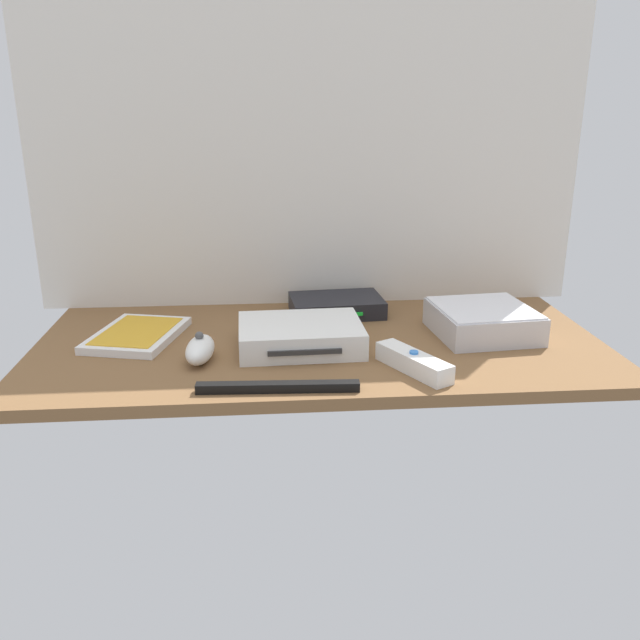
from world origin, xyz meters
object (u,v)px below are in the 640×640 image
at_px(remote_wand, 413,362).
at_px(remote_nunchuk, 200,349).
at_px(game_console, 300,335).
at_px(game_case, 137,335).
at_px(network_router, 336,306).
at_px(sensor_bar, 278,387).
at_px(mini_computer, 483,321).

relative_size(remote_wand, remote_nunchuk, 1.42).
xyz_separation_m(game_console, game_case, (-0.29, 0.07, -0.01)).
bearing_deg(game_case, network_router, 31.37).
bearing_deg(game_console, sensor_bar, -105.33).
distance_m(game_console, network_router, 0.20).
height_order(network_router, remote_nunchuk, remote_nunchuk).
bearing_deg(network_router, remote_wand, -78.13).
relative_size(game_case, network_router, 1.15).
distance_m(remote_nunchuk, sensor_bar, 0.18).
bearing_deg(network_router, game_case, -166.93).
bearing_deg(game_case, remote_nunchuk, -29.83).
height_order(mini_computer, network_router, mini_computer).
bearing_deg(game_console, network_router, 64.06).
bearing_deg(mini_computer, remote_wand, -135.52).
distance_m(remote_wand, remote_nunchuk, 0.35).
height_order(game_console, mini_computer, mini_computer).
distance_m(game_console, remote_wand, 0.21).
relative_size(game_console, game_case, 0.99).
bearing_deg(remote_nunchuk, network_router, 49.01).
distance_m(mini_computer, remote_nunchuk, 0.51).
height_order(game_console, sensor_bar, game_console).
bearing_deg(game_case, sensor_bar, -31.20).
height_order(remote_wand, remote_nunchuk, remote_nunchuk).
distance_m(mini_computer, remote_wand, 0.23).
distance_m(mini_computer, network_router, 0.29).
height_order(game_console, remote_nunchuk, remote_nunchuk).
bearing_deg(sensor_bar, remote_nunchuk, 136.21).
xyz_separation_m(game_console, network_router, (0.08, 0.18, -0.00)).
xyz_separation_m(remote_wand, sensor_bar, (-0.21, -0.06, -0.01)).
height_order(mini_computer, game_case, mini_computer).
distance_m(game_case, remote_nunchuk, 0.17).
distance_m(game_console, remote_nunchuk, 0.17).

